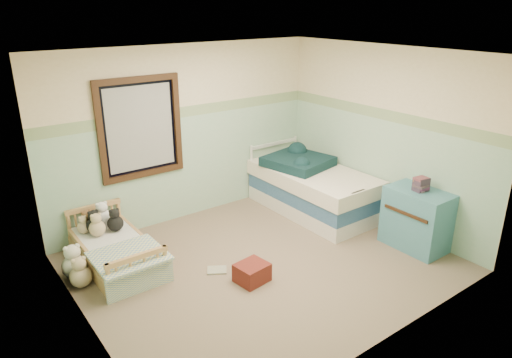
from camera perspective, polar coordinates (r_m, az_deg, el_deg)
floor at (r=5.84m, az=0.85°, el=-10.30°), size 4.20×3.60×0.02m
ceiling at (r=5.03m, az=1.00°, el=15.11°), size 4.20×3.60×0.02m
wall_back at (r=6.76m, az=-8.47°, el=5.48°), size 4.20×0.04×2.50m
wall_front at (r=4.14m, az=16.36°, el=-5.25°), size 4.20×0.04×2.50m
wall_left at (r=4.44m, az=-21.16°, el=-4.03°), size 0.04×3.60×2.50m
wall_right at (r=6.74m, az=15.27°, el=4.93°), size 0.04×3.60×2.50m
wainscot_mint at (r=6.89m, az=-8.20°, el=1.44°), size 4.20×0.01×1.50m
border_strip at (r=6.67m, az=-8.56°, el=8.15°), size 4.20×0.01×0.15m
window_frame at (r=6.38m, az=-13.93°, el=6.05°), size 1.16×0.06×1.36m
window_blinds at (r=6.39m, az=-13.97°, el=6.07°), size 0.92×0.01×1.12m
toddler_bed_frame at (r=6.02m, az=-16.72°, el=-9.17°), size 0.72×1.44×0.19m
toddler_mattress at (r=5.94m, az=-16.87°, el=-7.89°), size 0.66×1.38×0.12m
patchwork_quilt at (r=5.53m, az=-15.29°, el=-9.08°), size 0.78×0.72×0.03m
plush_bed_brown at (r=6.27m, az=-19.92°, el=-5.14°), size 0.19×0.19×0.19m
plush_bed_white at (r=6.31m, az=-18.23°, el=-4.55°), size 0.23×0.23×0.23m
plush_bed_tan at (r=6.09m, az=-18.85°, el=-5.73°), size 0.20×0.20×0.20m
plush_bed_dark at (r=6.15m, az=-16.82°, el=-5.21°), size 0.20×0.20×0.20m
plush_floor_cream at (r=5.88m, az=-21.34°, el=-9.95°), size 0.28×0.28×0.28m
plush_floor_tan at (r=5.70m, az=-20.65°, el=-11.12°), size 0.25×0.25×0.25m
twin_bed_frame at (r=7.22m, az=6.89°, el=-3.05°), size 0.98×1.96×0.22m
twin_boxspring at (r=7.13m, az=6.96°, el=-1.43°), size 0.98×1.96×0.22m
twin_mattress at (r=7.05m, az=7.04°, el=0.23°), size 1.02×2.00×0.22m
teal_blanket at (r=7.17m, az=5.17°, el=2.17°), size 0.99×1.03×0.14m
dresser at (r=6.37m, az=19.05°, el=-4.66°), size 0.49×0.79×0.79m
book_stack at (r=6.19m, az=19.55°, el=-0.61°), size 0.19×0.16×0.17m
red_pillow at (r=5.44m, az=-0.50°, el=-11.38°), size 0.38×0.35×0.22m
floor_book at (r=5.69m, az=-4.81°, el=-11.05°), size 0.29×0.27×0.02m
extra_plush_0 at (r=6.22m, az=-20.33°, el=-5.56°), size 0.16×0.16×0.16m
extra_plush_1 at (r=6.17m, az=-19.13°, el=-5.36°), size 0.21×0.21×0.21m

